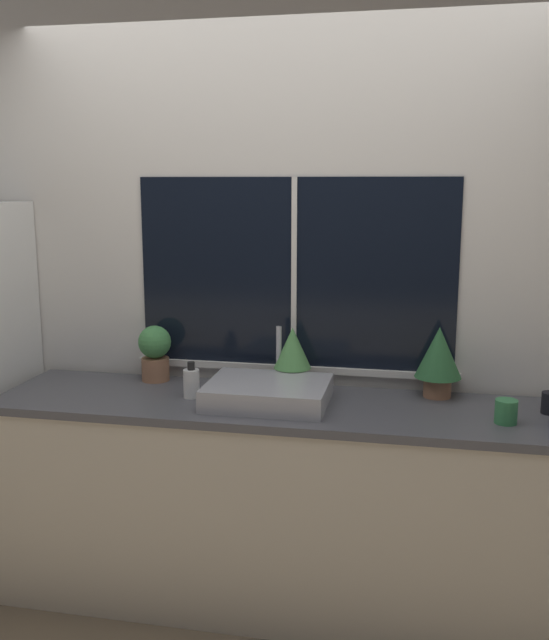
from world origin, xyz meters
TOP-DOWN VIEW (x-y plane):
  - ground_plane at (0.00, 0.00)m, footprint 14.00×14.00m
  - wall_back at (0.00, 0.65)m, footprint 8.00×0.09m
  - counter at (0.00, 0.29)m, footprint 2.42×0.60m
  - sink at (-0.05, 0.27)m, footprint 0.50×0.45m
  - potted_plant_left at (-0.63, 0.51)m, footprint 0.15×0.15m
  - potted_plant_center at (0.01, 0.51)m, footprint 0.17×0.17m
  - potted_plant_right at (0.64, 0.51)m, footprint 0.20×0.20m
  - soap_bottle at (-0.38, 0.28)m, footprint 0.07×0.07m
  - mug_green at (0.89, 0.21)m, footprint 0.08×0.08m

SIDE VIEW (x-z plane):
  - ground_plane at x=0.00m, z-range 0.00..0.00m
  - counter at x=0.00m, z-range 0.00..0.90m
  - sink at x=-0.05m, z-range 0.81..1.09m
  - mug_green at x=0.89m, z-range 0.90..1.00m
  - soap_bottle at x=-0.38m, z-range 0.89..1.05m
  - potted_plant_left at x=-0.63m, z-range 0.91..1.17m
  - potted_plant_center at x=0.01m, z-range 0.93..1.20m
  - potted_plant_right at x=0.64m, z-range 0.93..1.23m
  - wall_back at x=0.00m, z-range 0.00..2.70m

